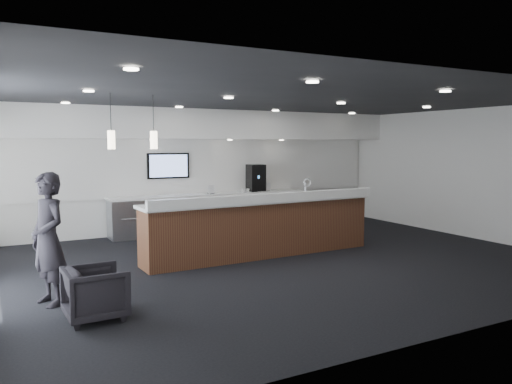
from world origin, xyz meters
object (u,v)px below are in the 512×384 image
coffee_machine (256,178)px  armchair (96,293)px  service_counter (261,227)px  lounge_guest (48,239)px

coffee_machine → armchair: size_ratio=0.95×
coffee_machine → service_counter: bearing=-111.0°
service_counter → coffee_machine: size_ratio=6.93×
coffee_machine → armchair: (-5.04, -5.15, -0.96)m
service_counter → lounge_guest: (-3.97, -1.23, 0.33)m
lounge_guest → coffee_machine: bearing=107.9°
coffee_machine → armchair: 7.27m
coffee_machine → lounge_guest: lounge_guest is taller
service_counter → lounge_guest: bearing=-164.7°
service_counter → coffee_machine: 3.47m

